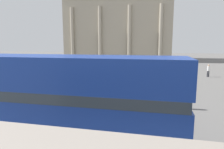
% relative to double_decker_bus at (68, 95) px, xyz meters
% --- Properties ---
extents(double_decker_bus, '(10.58, 2.66, 4.09)m').
position_rel_double_decker_bus_xyz_m(double_decker_bus, '(0.00, 0.00, 0.00)').
color(double_decker_bus, black).
rests_on(double_decker_bus, ground_plane).
extents(plaza_building_left, '(29.63, 17.07, 17.14)m').
position_rel_double_decker_bus_xyz_m(plaza_building_left, '(-6.73, 51.40, 6.30)').
color(plaza_building_left, '#A39984').
rests_on(plaza_building_left, ground_plane).
extents(traffic_light_near, '(0.42, 0.24, 3.73)m').
position_rel_double_decker_bus_xyz_m(traffic_light_near, '(0.54, 4.57, 0.17)').
color(traffic_light_near, black).
rests_on(traffic_light_near, ground_plane).
extents(car_navy, '(4.20, 1.93, 1.35)m').
position_rel_double_decker_bus_xyz_m(car_navy, '(1.89, 12.51, -1.57)').
color(car_navy, black).
rests_on(car_navy, ground_plane).
extents(pedestrian_white, '(0.32, 0.32, 1.74)m').
position_rel_double_decker_bus_xyz_m(pedestrian_white, '(11.16, 21.61, -1.27)').
color(pedestrian_white, '#282B33').
rests_on(pedestrian_white, ground_plane).
extents(pedestrian_blue, '(0.32, 0.32, 1.78)m').
position_rel_double_decker_bus_xyz_m(pedestrian_blue, '(5.76, 6.29, -1.24)').
color(pedestrian_blue, '#282B33').
rests_on(pedestrian_blue, ground_plane).
extents(pedestrian_olive, '(0.32, 0.32, 1.81)m').
position_rel_double_decker_bus_xyz_m(pedestrian_olive, '(2.99, 27.86, -1.23)').
color(pedestrian_olive, '#282B33').
rests_on(pedestrian_olive, ground_plane).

